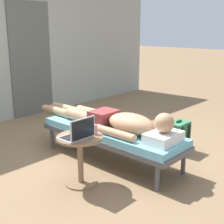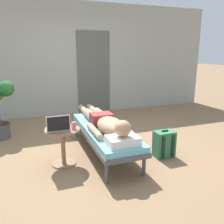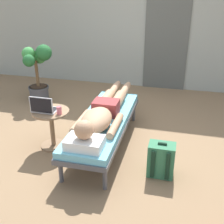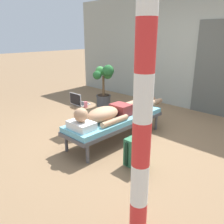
# 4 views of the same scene
# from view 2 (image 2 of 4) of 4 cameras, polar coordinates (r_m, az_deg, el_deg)

# --- Properties ---
(ground_plane) EXTENTS (40.00, 40.00, 0.00)m
(ground_plane) POSITION_cam_2_polar(r_m,az_deg,el_deg) (3.89, -3.86, -8.99)
(ground_plane) COLOR #846647
(house_wall_back) EXTENTS (7.60, 0.20, 2.70)m
(house_wall_back) POSITION_cam_2_polar(r_m,az_deg,el_deg) (5.97, -10.24, 12.47)
(house_wall_back) COLOR #999E93
(house_wall_back) RESTS_ON ground
(house_door_panel) EXTENTS (0.84, 0.03, 2.04)m
(house_door_panel) POSITION_cam_2_polar(r_m,az_deg,el_deg) (6.02, -4.46, 9.52)
(house_door_panel) COLOR #545651
(house_door_panel) RESTS_ON ground
(lounge_chair) EXTENTS (0.61, 1.91, 0.42)m
(lounge_chair) POSITION_cam_2_polar(r_m,az_deg,el_deg) (3.64, -2.00, -4.83)
(lounge_chair) COLOR #4C4C51
(lounge_chair) RESTS_ON ground
(person_reclining) EXTENTS (0.53, 2.17, 0.32)m
(person_reclining) POSITION_cam_2_polar(r_m,az_deg,el_deg) (3.53, -1.68, -2.56)
(person_reclining) COLOR white
(person_reclining) RESTS_ON lounge_chair
(side_table) EXTENTS (0.48, 0.48, 0.52)m
(side_table) POSITION_cam_2_polar(r_m,az_deg,el_deg) (3.34, -11.93, -6.81)
(side_table) COLOR #8C6B4C
(side_table) RESTS_ON ground
(laptop) EXTENTS (0.31, 0.24, 0.23)m
(laptop) POSITION_cam_2_polar(r_m,az_deg,el_deg) (3.21, -13.07, -3.49)
(laptop) COLOR silver
(laptop) RESTS_ON side_table
(drink_glass) EXTENTS (0.06, 0.06, 0.10)m
(drink_glass) POSITION_cam_2_polar(r_m,az_deg,el_deg) (3.23, -9.35, -3.29)
(drink_glass) COLOR #D86672
(drink_glass) RESTS_ON side_table
(backpack) EXTENTS (0.30, 0.26, 0.42)m
(backpack) POSITION_cam_2_polar(r_m,az_deg,el_deg) (3.65, 12.55, -7.67)
(backpack) COLOR #33724C
(backpack) RESTS_ON ground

